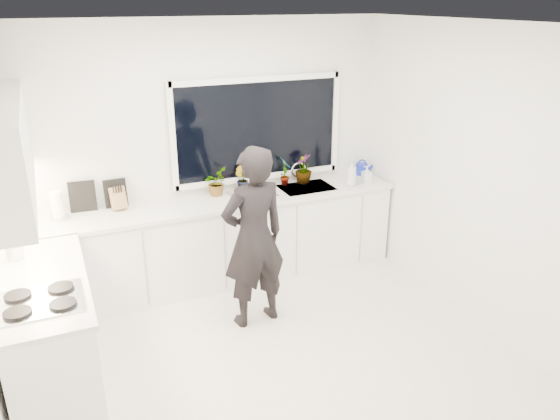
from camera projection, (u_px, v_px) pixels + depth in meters
name	position (u px, v px, depth m)	size (l,w,h in m)	color
floor	(269.00, 355.00, 4.70)	(4.00, 3.50, 0.02)	beige
wall_back	(204.00, 153.00, 5.70)	(4.00, 0.02, 2.70)	white
wall_right	(472.00, 176.00, 4.95)	(0.02, 3.50, 2.70)	white
ceiling	(266.00, 22.00, 3.71)	(4.00, 3.50, 0.02)	white
window	(258.00, 129.00, 5.83)	(1.80, 0.02, 1.00)	black
base_cabinets_back	(216.00, 243.00, 5.77)	(3.92, 0.58, 0.88)	white
base_cabinets_left	(52.00, 334.00, 4.21)	(0.58, 1.60, 0.88)	white
countertop_back	(215.00, 203.00, 5.60)	(3.94, 0.62, 0.04)	silver
countertop_left	(43.00, 282.00, 4.04)	(0.62, 1.60, 0.04)	silver
upper_cabinets	(3.00, 148.00, 3.95)	(0.34, 2.10, 0.70)	white
sink	(306.00, 192.00, 6.01)	(0.58, 0.42, 0.14)	silver
faucet	(299.00, 173.00, 6.12)	(0.03, 0.03, 0.22)	silver
stovetop	(40.00, 301.00, 3.72)	(0.56, 0.48, 0.03)	black
person	(254.00, 238.00, 4.89)	(0.62, 0.41, 1.71)	black
pizza_tray	(253.00, 195.00, 5.72)	(0.47, 0.35, 0.03)	silver
pizza	(253.00, 193.00, 5.71)	(0.43, 0.31, 0.01)	#B03317
watering_can	(361.00, 169.00, 6.40)	(0.14, 0.14, 0.13)	#1224B0
paper_towel_roll	(58.00, 206.00, 5.08)	(0.11, 0.11, 0.26)	white
knife_block	(118.00, 199.00, 5.33)	(0.13, 0.10, 0.22)	#A5814C
utensil_crock	(15.00, 250.00, 4.32)	(0.13, 0.13, 0.16)	#BBBABF
picture_frame_large	(116.00, 193.00, 5.40)	(0.22, 0.02, 0.28)	black
picture_frame_small	(83.00, 196.00, 5.28)	(0.25, 0.02, 0.30)	black
herb_plants	(258.00, 176.00, 5.88)	(1.29, 0.32, 0.33)	#26662D
soap_bottles	(356.00, 173.00, 6.01)	(0.33, 0.16, 0.30)	#D8BF66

